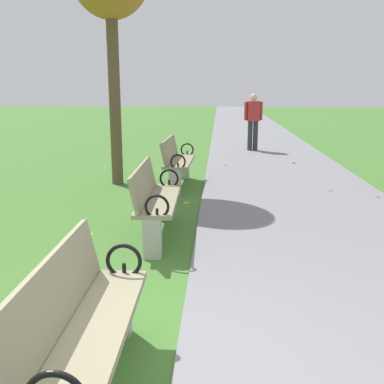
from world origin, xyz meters
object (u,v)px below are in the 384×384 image
park_bench_2 (155,199)px  pedestrian_walking (253,119)px  park_bench_1 (81,327)px  park_bench_3 (177,161)px

park_bench_2 → pedestrian_walking: bearing=77.5°
park_bench_1 → pedestrian_walking: bearing=80.9°
park_bench_3 → pedestrian_walking: size_ratio=1.00×
park_bench_2 → park_bench_1: bearing=-90.0°
park_bench_1 → park_bench_2: bearing=90.0°
park_bench_1 → park_bench_3: size_ratio=1.00×
park_bench_3 → park_bench_1: bearing=-90.0°
pedestrian_walking → park_bench_2: bearing=-102.5°
park_bench_2 → park_bench_3: (0.00, 2.97, 0.00)m
park_bench_1 → park_bench_3: same height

